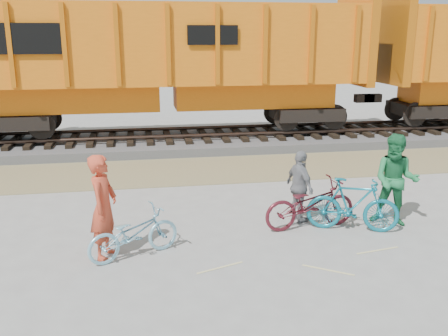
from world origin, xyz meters
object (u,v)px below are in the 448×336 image
(hopper_car_center, at_px, (166,60))
(bicycle_teal, at_px, (353,205))
(bicycle_maroon, at_px, (310,204))
(person_man, at_px, (396,180))
(person_woman, at_px, (300,187))
(person_solo, at_px, (103,207))
(bicycle_blue, at_px, (134,233))

(hopper_car_center, distance_m, bicycle_teal, 9.49)
(bicycle_teal, height_order, bicycle_maroon, bicycle_teal)
(hopper_car_center, bearing_deg, person_man, -63.39)
(hopper_car_center, height_order, bicycle_teal, hopper_car_center)
(person_man, height_order, person_woman, person_man)
(bicycle_maroon, xyz_separation_m, person_solo, (-4.07, -0.69, 0.43))
(bicycle_teal, bearing_deg, person_man, -58.18)
(person_solo, xyz_separation_m, person_man, (5.87, 0.61, 0.02))
(bicycle_maroon, xyz_separation_m, person_man, (1.80, -0.09, 0.45))
(bicycle_maroon, relative_size, person_woman, 1.27)
(person_solo, distance_m, person_woman, 4.12)
(bicycle_teal, bearing_deg, person_woman, 73.28)
(bicycle_maroon, bearing_deg, person_man, -99.86)
(hopper_car_center, height_order, bicycle_blue, hopper_car_center)
(hopper_car_center, xyz_separation_m, person_solo, (-1.67, -8.99, -2.06))
(hopper_car_center, bearing_deg, bicycle_maroon, -73.88)
(bicycle_teal, height_order, person_solo, person_solo)
(hopper_car_center, xyz_separation_m, bicycle_blue, (-1.17, -9.09, -2.55))
(hopper_car_center, bearing_deg, bicycle_blue, -97.33)
(person_man, relative_size, person_woman, 1.24)
(bicycle_teal, relative_size, person_woman, 1.19)
(bicycle_maroon, height_order, person_woman, person_woman)
(hopper_car_center, distance_m, bicycle_maroon, 8.99)
(bicycle_maroon, bearing_deg, hopper_car_center, 8.98)
(bicycle_blue, xyz_separation_m, person_solo, (-0.50, 0.10, 0.50))
(bicycle_blue, xyz_separation_m, bicycle_teal, (4.37, 0.51, 0.10))
(bicycle_teal, xyz_separation_m, person_solo, (-4.87, -0.41, 0.39))
(bicycle_blue, distance_m, person_man, 5.44)
(bicycle_maroon, bearing_deg, bicycle_teal, -116.74)
(bicycle_blue, xyz_separation_m, bicycle_maroon, (3.57, 0.79, 0.06))
(bicycle_teal, xyz_separation_m, person_woman, (-0.90, 0.69, 0.22))
(bicycle_teal, relative_size, person_man, 0.96)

